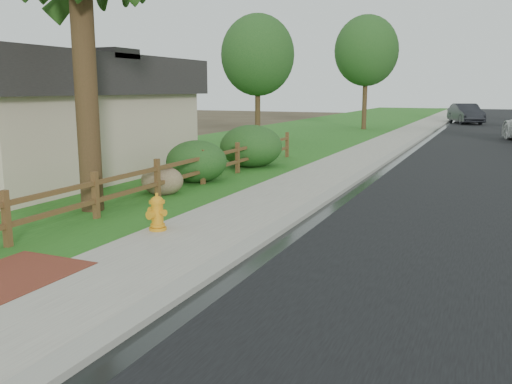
% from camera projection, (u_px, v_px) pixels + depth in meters
% --- Properties ---
extents(ground, '(120.00, 120.00, 0.00)m').
position_uv_depth(ground, '(165.00, 285.00, 8.04)').
color(ground, '#3D3221').
extents(road, '(8.00, 90.00, 0.02)m').
position_uv_depth(road, '(499.00, 131.00, 37.70)').
color(road, black).
rests_on(road, ground).
extents(curb, '(0.40, 90.00, 0.12)m').
position_uv_depth(curb, '(436.00, 128.00, 39.35)').
color(curb, gray).
rests_on(curb, ground).
extents(wet_gutter, '(0.50, 90.00, 0.00)m').
position_uv_depth(wet_gutter, '(441.00, 129.00, 39.22)').
color(wet_gutter, black).
rests_on(wet_gutter, road).
extents(sidewalk, '(2.20, 90.00, 0.10)m').
position_uv_depth(sidewalk, '(417.00, 128.00, 39.86)').
color(sidewalk, gray).
rests_on(sidewalk, ground).
extents(grass_strip, '(1.60, 90.00, 0.06)m').
position_uv_depth(grass_strip, '(391.00, 128.00, 40.62)').
color(grass_strip, '#1F5117').
rests_on(grass_strip, ground).
extents(lawn_near, '(9.00, 90.00, 0.04)m').
position_uv_depth(lawn_near, '(324.00, 126.00, 42.68)').
color(lawn_near, '#1F5117').
rests_on(lawn_near, ground).
extents(brick_patch, '(1.60, 2.40, 0.11)m').
position_uv_depth(brick_patch, '(1.00, 283.00, 8.00)').
color(brick_patch, brown).
rests_on(brick_patch, ground).
extents(ranch_fence, '(0.12, 16.92, 1.10)m').
position_uv_depth(ranch_fence, '(182.00, 171.00, 15.10)').
color(ranch_fence, '#4A3418').
rests_on(ranch_fence, ground).
extents(house, '(10.60, 9.60, 4.05)m').
position_uv_depth(house, '(2.00, 113.00, 18.30)').
color(house, '#CAB297').
rests_on(house, ground).
extents(fire_hydrant, '(0.50, 0.40, 0.75)m').
position_uv_depth(fire_hydrant, '(157.00, 213.00, 10.74)').
color(fire_hydrant, orange).
rests_on(fire_hydrant, sidewalk).
extents(dark_car_far, '(3.37, 5.32, 1.66)m').
position_uv_depth(dark_car_far, '(466.00, 114.00, 45.52)').
color(dark_car_far, black).
rests_on(dark_car_far, road).
extents(boulder, '(1.49, 1.32, 0.82)m').
position_uv_depth(boulder, '(162.00, 181.00, 14.78)').
color(boulder, brown).
rests_on(boulder, ground).
extents(shrub_b, '(2.04, 2.04, 1.32)m').
position_uv_depth(shrub_b, '(197.00, 162.00, 16.78)').
color(shrub_b, '#163F17').
rests_on(shrub_b, ground).
extents(shrub_d, '(2.81, 2.81, 1.58)m').
position_uv_depth(shrub_d, '(251.00, 146.00, 20.04)').
color(shrub_d, '#163F17').
rests_on(shrub_d, ground).
extents(tree_near_left, '(3.74, 3.74, 6.63)m').
position_uv_depth(tree_near_left, '(258.00, 55.00, 27.50)').
color(tree_near_left, '#3A2D18').
rests_on(tree_near_left, ground).
extents(tree_mid_left, '(4.45, 4.45, 7.96)m').
position_uv_depth(tree_mid_left, '(366.00, 51.00, 37.80)').
color(tree_mid_left, '#3A2D18').
rests_on(tree_mid_left, ground).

